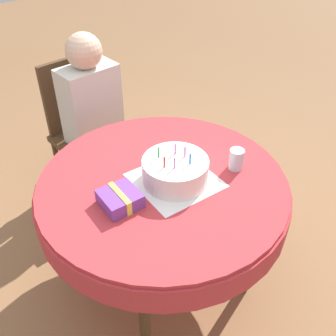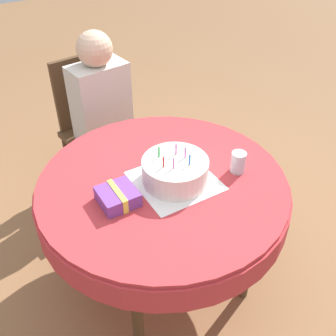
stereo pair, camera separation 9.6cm
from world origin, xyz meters
name	(u,v)px [view 1 (the left image)]	position (x,y,z in m)	size (l,w,h in m)	color
ground_plane	(164,278)	(0.00, 0.00, 0.00)	(12.00, 12.00, 0.00)	#8C603D
dining_table	(163,194)	(0.00, 0.00, 0.62)	(1.14, 1.14, 0.70)	#BC3338
chair	(88,126)	(0.07, 0.96, 0.47)	(0.51, 0.51, 0.89)	#4C331E
person	(93,106)	(0.08, 0.86, 0.66)	(0.36, 0.32, 1.10)	#DBB293
napkin	(175,180)	(0.05, -0.03, 0.70)	(0.34, 0.34, 0.00)	white
birthday_cake	(175,170)	(0.05, -0.03, 0.76)	(0.29, 0.29, 0.16)	white
drinking_glass	(236,159)	(0.33, -0.12, 0.75)	(0.07, 0.07, 0.10)	silver
gift_box	(120,199)	(-0.23, -0.03, 0.73)	(0.15, 0.16, 0.07)	#753D99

